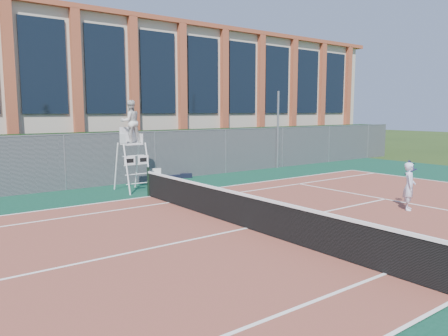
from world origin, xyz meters
TOP-DOWN VIEW (x-y plane):
  - ground at (0.00, 0.00)m, footprint 120.00×120.00m
  - apron at (0.00, 1.00)m, footprint 36.00×20.00m
  - tennis_court at (0.00, 0.00)m, footprint 23.77×10.97m
  - tennis_net at (0.00, 0.00)m, footprint 0.10×11.30m
  - fence at (0.00, 8.80)m, footprint 40.00×0.06m
  - hedge at (0.00, 10.00)m, footprint 40.00×1.40m
  - building at (0.00, 17.95)m, footprint 45.00×10.60m
  - steel_pole at (9.53, 8.70)m, footprint 0.12×0.12m
  - umpire_chair at (0.03, 7.05)m, footprint 1.00×1.54m
  - plastic_chair at (1.10, 6.99)m, footprint 0.46×0.46m
  - sports_bag_near at (2.50, 8.09)m, footprint 0.70×0.39m
  - sports_bag_far at (3.51, 8.60)m, footprint 0.57×0.38m
  - tennis_player at (5.47, -1.40)m, footprint 0.92×0.71m

SIDE VIEW (x-z plane):
  - ground at x=0.00m, z-range 0.00..0.00m
  - apron at x=0.00m, z-range 0.00..0.01m
  - tennis_court at x=0.00m, z-range 0.01..0.03m
  - sports_bag_far at x=3.51m, z-range 0.01..0.22m
  - sports_bag_near at x=2.50m, z-range 0.01..0.29m
  - plastic_chair at x=1.10m, z-range 0.08..0.88m
  - tennis_net at x=0.00m, z-range -0.01..1.09m
  - tennis_player at x=5.47m, z-range 0.02..1.56m
  - fence at x=0.00m, z-range 0.00..2.20m
  - hedge at x=0.00m, z-range 0.00..2.20m
  - steel_pole at x=9.53m, z-range 0.00..4.21m
  - umpire_chair at x=0.03m, z-range 0.83..4.41m
  - building at x=0.00m, z-range 0.03..8.26m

